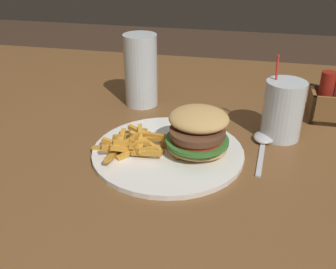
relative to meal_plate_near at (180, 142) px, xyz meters
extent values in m
cube|color=brown|center=(-0.11, 0.10, -0.04)|extent=(1.58, 1.11, 0.03)
cylinder|color=brown|center=(-0.83, 0.58, -0.40)|extent=(0.07, 0.07, 0.68)
cylinder|color=white|center=(-0.02, 0.00, -0.02)|extent=(0.30, 0.30, 0.01)
ellipsoid|color=tan|center=(0.03, 0.00, -0.01)|extent=(0.12, 0.10, 0.02)
cylinder|color=#38752D|center=(0.03, 0.00, 0.01)|extent=(0.12, 0.12, 0.01)
cylinder|color=red|center=(0.03, 0.00, 0.02)|extent=(0.10, 0.10, 0.01)
cylinder|color=brown|center=(0.03, 0.00, 0.03)|extent=(0.11, 0.11, 0.01)
ellipsoid|color=tan|center=(0.03, 0.01, 0.05)|extent=(0.12, 0.10, 0.04)
cube|color=gold|center=(-0.12, -0.02, -0.01)|extent=(0.08, 0.01, 0.03)
cube|color=gold|center=(-0.09, -0.03, 0.00)|extent=(0.07, 0.04, 0.02)
cube|color=gold|center=(-0.12, 0.02, -0.01)|extent=(0.03, 0.06, 0.03)
cube|color=gold|center=(-0.11, -0.04, -0.01)|extent=(0.06, 0.05, 0.03)
cube|color=gold|center=(-0.10, -0.01, -0.01)|extent=(0.07, 0.05, 0.01)
cube|color=gold|center=(-0.06, 0.01, -0.01)|extent=(0.08, 0.01, 0.03)
cube|color=gold|center=(-0.12, 0.00, -0.01)|extent=(0.02, 0.07, 0.02)
cube|color=gold|center=(-0.12, -0.05, -0.01)|extent=(0.01, 0.09, 0.03)
cube|color=gold|center=(-0.08, 0.00, 0.00)|extent=(0.03, 0.08, 0.03)
cube|color=gold|center=(-0.02, 0.00, -0.01)|extent=(0.06, 0.07, 0.01)
cube|color=gold|center=(-0.05, -0.02, -0.01)|extent=(0.05, 0.06, 0.03)
cube|color=gold|center=(-0.06, 0.02, 0.00)|extent=(0.07, 0.03, 0.02)
cube|color=gold|center=(-0.07, 0.00, -0.01)|extent=(0.08, 0.04, 0.03)
cube|color=gold|center=(-0.09, -0.03, -0.01)|extent=(0.05, 0.06, 0.02)
cube|color=gold|center=(-0.08, 0.00, -0.01)|extent=(0.03, 0.09, 0.03)
cube|color=gold|center=(-0.09, 0.01, 0.00)|extent=(0.01, 0.09, 0.03)
cube|color=gold|center=(-0.13, -0.02, -0.01)|extent=(0.08, 0.02, 0.02)
cube|color=gold|center=(-0.11, -0.03, -0.01)|extent=(0.04, 0.05, 0.01)
cube|color=gold|center=(-0.06, -0.04, -0.01)|extent=(0.06, 0.01, 0.02)
cube|color=gold|center=(-0.09, -0.04, -0.01)|extent=(0.06, 0.05, 0.03)
cube|color=gold|center=(-0.10, 0.04, -0.01)|extent=(0.08, 0.03, 0.03)
cube|color=gold|center=(-0.09, 0.03, 0.00)|extent=(0.06, 0.03, 0.02)
cylinder|color=silver|center=(-0.14, 0.23, 0.06)|extent=(0.08, 0.08, 0.18)
cylinder|color=#C67F23|center=(-0.14, 0.23, 0.05)|extent=(0.07, 0.07, 0.15)
cylinder|color=silver|center=(0.20, 0.12, 0.03)|extent=(0.08, 0.08, 0.12)
cylinder|color=#EFA819|center=(0.20, 0.12, 0.02)|extent=(0.07, 0.07, 0.11)
cylinder|color=red|center=(0.18, 0.13, 0.06)|extent=(0.01, 0.02, 0.18)
ellipsoid|color=silver|center=(0.16, 0.10, -0.02)|extent=(0.05, 0.06, 0.02)
cube|color=silver|center=(0.16, 0.01, -0.03)|extent=(0.02, 0.12, 0.00)
cube|color=brown|center=(0.31, 0.23, -0.02)|extent=(0.10, 0.08, 0.01)
cube|color=brown|center=(0.27, 0.23, 0.01)|extent=(0.01, 0.08, 0.07)
cube|color=brown|center=(0.31, 0.20, 0.01)|extent=(0.10, 0.01, 0.07)
cube|color=brown|center=(0.31, 0.27, 0.01)|extent=(0.10, 0.01, 0.07)
cylinder|color=maroon|center=(0.29, 0.23, 0.03)|extent=(0.03, 0.03, 0.10)
camera|label=1|loc=(0.12, -0.66, 0.37)|focal=42.00mm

